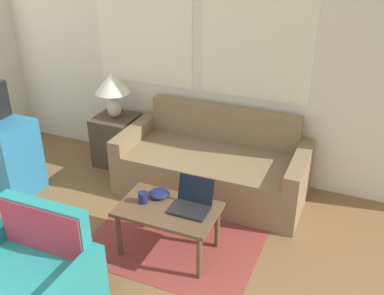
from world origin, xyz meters
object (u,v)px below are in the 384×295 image
object	(u,v)px
table_lamp	(112,86)
armchair	(25,290)
cup_navy	(143,197)
snack_bowl	(159,193)
coffee_table	(168,214)
couch	(213,167)
laptop	(192,202)

from	to	relation	value
table_lamp	armchair	bearing A→B (deg)	-74.84
cup_navy	snack_bowl	xyz separation A→B (m)	(0.08, 0.13, -0.02)
table_lamp	coffee_table	bearing A→B (deg)	-44.32
cup_navy	couch	bearing A→B (deg)	77.94
couch	snack_bowl	size ratio (longest dim) A/B	10.84
armchair	snack_bowl	xyz separation A→B (m)	(0.47, 1.14, 0.22)
coffee_table	cup_navy	distance (m)	0.25
couch	cup_navy	bearing A→B (deg)	-102.06
armchair	table_lamp	world-z (taller)	table_lamp
coffee_table	laptop	xyz separation A→B (m)	(0.18, 0.08, 0.11)
table_lamp	laptop	xyz separation A→B (m)	(1.38, -1.09, -0.43)
laptop	snack_bowl	size ratio (longest dim) A/B	1.75
armchair	table_lamp	bearing A→B (deg)	105.16
snack_bowl	couch	bearing A→B (deg)	81.06
table_lamp	snack_bowl	xyz separation A→B (m)	(1.06, -1.05, -0.46)
snack_bowl	coffee_table	bearing A→B (deg)	-41.50
couch	snack_bowl	distance (m)	0.96
cup_navy	coffee_table	bearing A→B (deg)	1.95
laptop	cup_navy	world-z (taller)	laptop
couch	snack_bowl	xyz separation A→B (m)	(-0.15, -0.93, 0.20)
armchair	cup_navy	size ratio (longest dim) A/B	9.47
table_lamp	coffee_table	world-z (taller)	table_lamp
couch	table_lamp	world-z (taller)	table_lamp
couch	laptop	size ratio (longest dim) A/B	6.19
couch	armchair	xyz separation A→B (m)	(-0.61, -2.07, -0.02)
coffee_table	table_lamp	bearing A→B (deg)	135.68
armchair	table_lamp	xyz separation A→B (m)	(-0.59, 2.19, 0.67)
couch	armchair	bearing A→B (deg)	-106.44
armchair	coffee_table	size ratio (longest dim) A/B	1.11
cup_navy	laptop	bearing A→B (deg)	12.13
armchair	laptop	bearing A→B (deg)	54.45
snack_bowl	laptop	bearing A→B (deg)	-8.39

